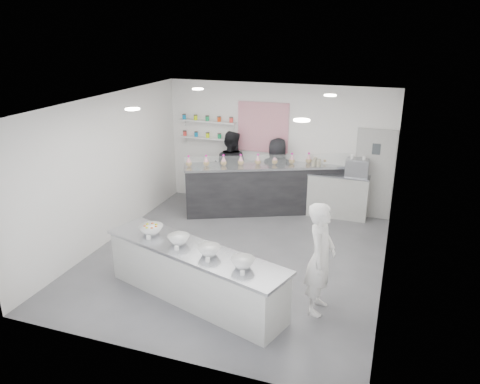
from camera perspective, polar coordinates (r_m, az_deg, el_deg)
name	(u,v)px	position (r m, az deg, el deg)	size (l,w,h in m)	color
floor	(235,258)	(9.16, -0.64, -8.07)	(6.00, 6.00, 0.00)	#515156
ceiling	(234,103)	(8.20, -0.72, 10.79)	(6.00, 6.00, 0.00)	white
back_wall	(277,147)	(11.31, 4.52, 5.53)	(5.50, 5.50, 0.00)	white
left_wall	(106,171)	(9.80, -15.99, 2.53)	(6.00, 6.00, 0.00)	white
right_wall	(391,203)	(8.10, 17.94, -1.31)	(6.00, 6.00, 0.00)	white
back_door	(374,175)	(11.07, 16.00, 2.06)	(0.88, 0.04, 2.10)	#9F9F9C
pattern_panel	(263,127)	(11.28, 2.82, 7.87)	(1.25, 0.03, 1.20)	#BB2148
jar_shelf_lower	(208,138)	(11.75, -3.92, 6.59)	(1.45, 0.22, 0.04)	silver
jar_shelf_upper	(208,121)	(11.66, -3.97, 8.60)	(1.45, 0.22, 0.04)	silver
preserve_jars	(207,127)	(11.67, -3.99, 7.91)	(1.45, 0.10, 0.56)	#EF3D36
downlight_0	(132,109)	(7.92, -12.98, 9.82)	(0.24, 0.24, 0.02)	white
downlight_1	(302,120)	(6.87, 7.54, 8.67)	(0.24, 0.24, 0.02)	white
downlight_2	(198,89)	(10.19, -5.16, 12.40)	(0.24, 0.24, 0.02)	white
downlight_3	(330,95)	(9.40, 10.94, 11.50)	(0.24, 0.24, 0.02)	white
prep_counter	(195,274)	(7.74, -5.56, -9.98)	(3.34, 0.76, 0.91)	#B7B8B2
back_bar	(266,188)	(11.13, 3.18, 0.43)	(3.83, 0.70, 1.19)	black
sneeze_guard	(269,162)	(10.58, 3.51, 3.68)	(3.78, 0.02, 0.32)	white
espresso_ledge	(338,195)	(11.12, 11.83, -0.42)	(1.39, 0.44, 1.03)	#B7B8B2
espresso_machine	(357,168)	(10.86, 14.09, 2.85)	(0.50, 0.35, 0.38)	#93969E
cup_stacks	(316,166)	(10.98, 9.27, 3.17)	(0.24, 0.24, 0.30)	gray
prep_bowls	(193,245)	(7.49, -5.70, -6.47)	(2.32, 0.47, 0.15)	white
label_cards	(189,263)	(7.07, -6.18, -8.56)	(2.01, 0.04, 0.07)	white
cookie_bags	(266,159)	(10.91, 3.25, 4.02)	(3.74, 0.14, 0.26)	pink
woman_prep	(320,259)	(7.33, 9.78, -8.00)	(0.66, 0.43, 1.81)	white
staff_left	(231,168)	(11.54, -1.13, 2.93)	(0.90, 0.70, 1.86)	black
staff_right	(277,175)	(11.21, 4.52, 2.13)	(0.87, 0.56, 1.77)	black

